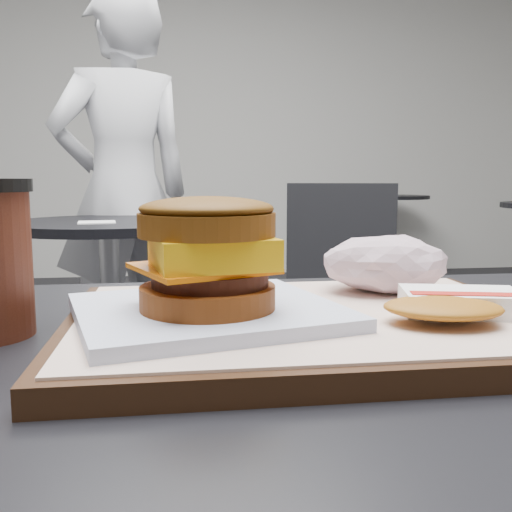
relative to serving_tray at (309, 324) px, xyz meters
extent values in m
cube|color=silver|center=(0.01, 4.96, 0.72)|extent=(8.00, 0.10, 3.00)
cube|color=black|center=(0.01, -0.04, -0.03)|extent=(0.80, 0.60, 0.04)
cube|color=black|center=(0.00, 0.00, 0.00)|extent=(0.38, 0.28, 0.02)
cube|color=silver|center=(0.00, 0.00, 0.01)|extent=(0.36, 0.26, 0.00)
cube|color=white|center=(-0.08, -0.01, 0.02)|extent=(0.23, 0.21, 0.01)
cylinder|color=brown|center=(-0.08, -0.02, 0.03)|extent=(0.12, 0.12, 0.02)
cylinder|color=#331107|center=(-0.08, -0.02, 0.04)|extent=(0.10, 0.10, 0.01)
cube|color=orange|center=(-0.09, -0.02, 0.05)|extent=(0.11, 0.11, 0.00)
cube|color=yellow|center=(-0.08, -0.02, 0.06)|extent=(0.09, 0.09, 0.02)
cylinder|color=brown|center=(-0.08, -0.02, 0.08)|extent=(0.12, 0.12, 0.02)
ellipsoid|color=brown|center=(-0.08, -0.02, 0.09)|extent=(0.12, 0.12, 0.02)
cube|color=white|center=(0.12, -0.02, 0.02)|extent=(0.10, 0.07, 0.02)
cube|color=red|center=(0.12, -0.04, 0.03)|extent=(0.09, 0.04, 0.00)
ellipsoid|color=#B9741D|center=(0.09, -0.05, 0.02)|extent=(0.10, 0.08, 0.01)
cylinder|color=black|center=(-0.34, 1.61, -0.77)|extent=(0.44, 0.44, 0.02)
cylinder|color=#A5A5AA|center=(-0.34, 1.61, -0.41)|extent=(0.07, 0.07, 0.70)
cylinder|color=black|center=(-0.34, 1.61, -0.04)|extent=(0.70, 0.70, 0.03)
cube|color=white|center=(-0.36, 1.51, -0.03)|extent=(0.13, 0.13, 0.00)
cylinder|color=#9A9B9F|center=(0.31, 1.60, -0.56)|extent=(0.06, 0.06, 0.44)
cube|color=black|center=(0.31, 1.60, -0.32)|extent=(0.52, 0.52, 0.04)
cube|color=black|center=(0.50, 1.60, -0.10)|extent=(0.39, 0.15, 0.40)
imported|color=silver|center=(-0.32, 2.05, 0.06)|extent=(0.71, 0.60, 1.67)
cylinder|color=black|center=(1.81, 4.46, -0.77)|extent=(0.40, 0.40, 0.02)
cylinder|color=#A5A5AA|center=(1.81, 4.46, -0.41)|extent=(0.06, 0.06, 0.70)
cylinder|color=black|center=(1.81, 4.46, -0.04)|extent=(0.66, 0.66, 0.03)
camera|label=1|loc=(-0.10, -0.43, 0.11)|focal=40.00mm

